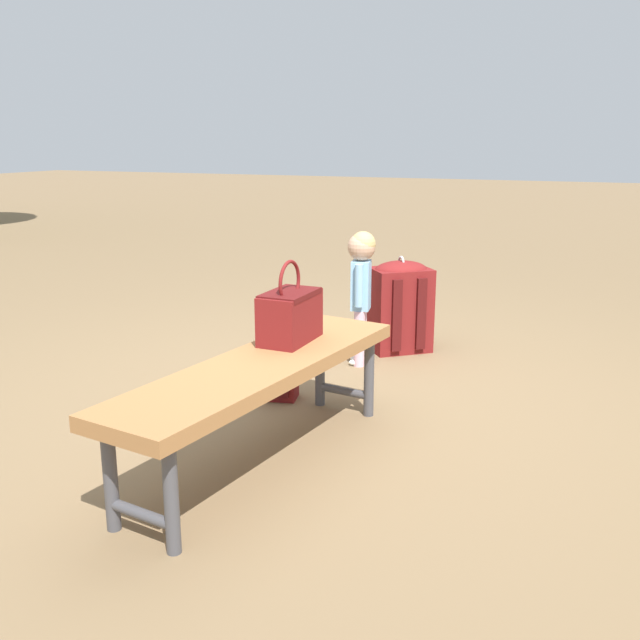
% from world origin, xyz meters
% --- Properties ---
extents(ground_plane, '(40.00, 40.00, 0.00)m').
position_xyz_m(ground_plane, '(0.00, 0.00, 0.00)').
color(ground_plane, brown).
rests_on(ground_plane, ground).
extents(park_bench, '(1.64, 0.64, 0.45)m').
position_xyz_m(park_bench, '(-0.86, -0.08, 0.39)').
color(park_bench, '#9E6B3D').
rests_on(park_bench, ground).
extents(handbag, '(0.32, 0.19, 0.37)m').
position_xyz_m(handbag, '(-0.55, -0.06, 0.58)').
color(handbag, maroon).
rests_on(handbag, park_bench).
extents(child_standing, '(0.22, 0.16, 0.81)m').
position_xyz_m(child_standing, '(0.57, -0.01, 0.53)').
color(child_standing, '#E5B2C6').
rests_on(child_standing, ground).
extents(backpack_large, '(0.44, 0.45, 0.61)m').
position_xyz_m(backpack_large, '(0.95, -0.14, 0.31)').
color(backpack_large, maroon).
rests_on(backpack_large, ground).
extents(backpack_small, '(0.18, 0.20, 0.30)m').
position_xyz_m(backpack_small, '(-0.15, 0.19, 0.15)').
color(backpack_small, maroon).
rests_on(backpack_small, ground).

